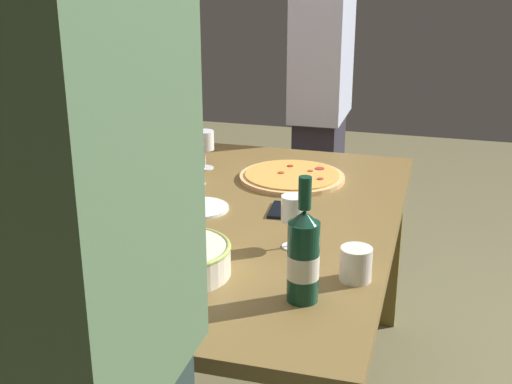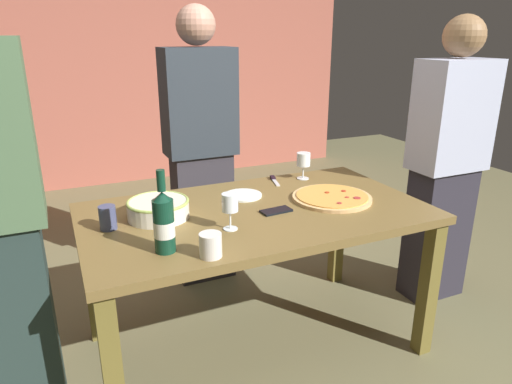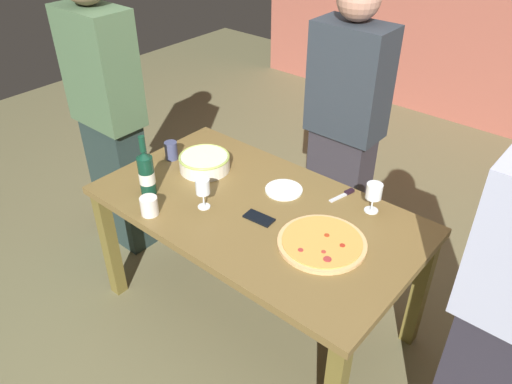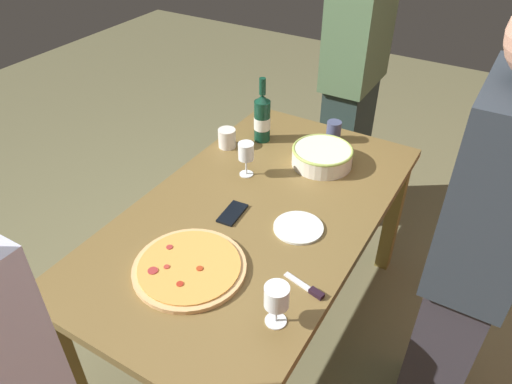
{
  "view_description": "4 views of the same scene",
  "coord_description": "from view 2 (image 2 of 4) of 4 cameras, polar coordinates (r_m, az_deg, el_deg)",
  "views": [
    {
      "loc": [
        -1.97,
        -0.56,
        1.58
      ],
      "look_at": [
        0.0,
        0.0,
        0.84
      ],
      "focal_mm": 47.86,
      "sensor_mm": 36.0,
      "label": 1
    },
    {
      "loc": [
        -0.83,
        -1.84,
        1.53
      ],
      "look_at": [
        0.0,
        0.0,
        0.84
      ],
      "focal_mm": 32.24,
      "sensor_mm": 36.0,
      "label": 2
    },
    {
      "loc": [
        1.27,
        -1.5,
        2.18
      ],
      "look_at": [
        0.0,
        0.0,
        0.84
      ],
      "focal_mm": 34.83,
      "sensor_mm": 36.0,
      "label": 3
    },
    {
      "loc": [
        1.29,
        0.77,
        1.95
      ],
      "look_at": [
        0.0,
        0.0,
        0.84
      ],
      "focal_mm": 33.46,
      "sensor_mm": 36.0,
      "label": 4
    }
  ],
  "objects": [
    {
      "name": "cup_ceramic",
      "position": [
        1.71,
        -5.66,
        -6.58
      ],
      "size": [
        0.08,
        0.08,
        0.09
      ],
      "primitive_type": "cylinder",
      "color": "silver",
      "rests_on": "dining_table"
    },
    {
      "name": "person_guest_left",
      "position": [
        2.85,
        -6.87,
        5.26
      ],
      "size": [
        0.42,
        0.24,
        1.7
      ],
      "rotation": [
        0.0,
        0.0,
        -1.56
      ],
      "color": "#302C33",
      "rests_on": "ground"
    },
    {
      "name": "wine_glass_near_pizza",
      "position": [
        1.91,
        -3.25,
        -1.57
      ],
      "size": [
        0.07,
        0.07,
        0.16
      ],
      "color": "white",
      "rests_on": "dining_table"
    },
    {
      "name": "brick_wall_back",
      "position": [
        5.11,
        -15.65,
        17.78
      ],
      "size": [
        4.82,
        0.16,
        2.96
      ],
      "primitive_type": "cube",
      "color": "#A75746",
      "rests_on": "ground"
    },
    {
      "name": "wine_bottle",
      "position": [
        1.75,
        -11.37,
        -3.62
      ],
      "size": [
        0.08,
        0.08,
        0.32
      ],
      "color": "#0F3826",
      "rests_on": "dining_table"
    },
    {
      "name": "cup_amber",
      "position": [
        2.03,
        -17.92,
        -3.05
      ],
      "size": [
        0.07,
        0.07,
        0.1
      ],
      "primitive_type": "cylinder",
      "color": "#40466A",
      "rests_on": "dining_table"
    },
    {
      "name": "pizza_knife",
      "position": [
        2.59,
        2.25,
        1.53
      ],
      "size": [
        0.06,
        0.16,
        0.02
      ],
      "color": "silver",
      "rests_on": "dining_table"
    },
    {
      "name": "pizza",
      "position": [
        2.32,
        9.41,
        -0.65
      ],
      "size": [
        0.4,
        0.4,
        0.03
      ],
      "color": "#E0AE6F",
      "rests_on": "dining_table"
    },
    {
      "name": "cell_phone",
      "position": [
        2.14,
        2.52,
        -2.35
      ],
      "size": [
        0.15,
        0.08,
        0.01
      ],
      "primitive_type": "cube",
      "rotation": [
        0.0,
        0.0,
        1.65
      ],
      "color": "black",
      "rests_on": "dining_table"
    },
    {
      "name": "wine_glass_by_bottle",
      "position": [
        2.61,
        5.91,
        3.95
      ],
      "size": [
        0.08,
        0.08,
        0.15
      ],
      "color": "white",
      "rests_on": "dining_table"
    },
    {
      "name": "person_host",
      "position": [
        2.84,
        22.53,
        3.12
      ],
      "size": [
        0.42,
        0.24,
        1.63
      ],
      "rotation": [
        0.0,
        0.0,
        -3.13
      ],
      "color": "#2A2732",
      "rests_on": "ground"
    },
    {
      "name": "dining_table",
      "position": [
        2.2,
        0.0,
        -4.45
      ],
      "size": [
        1.6,
        0.9,
        0.75
      ],
      "color": "brown",
      "rests_on": "ground"
    },
    {
      "name": "serving_bowl",
      "position": [
        2.1,
        -12.03,
        -1.97
      ],
      "size": [
        0.28,
        0.28,
        0.08
      ],
      "color": "silver",
      "rests_on": "dining_table"
    },
    {
      "name": "side_plate",
      "position": [
        2.34,
        -1.61,
        -0.4
      ],
      "size": [
        0.19,
        0.19,
        0.01
      ],
      "primitive_type": "cylinder",
      "color": "white",
      "rests_on": "dining_table"
    },
    {
      "name": "ground_plane",
      "position": [
        2.53,
        0.0,
        -18.21
      ],
      "size": [
        8.0,
        8.0,
        0.0
      ],
      "primitive_type": "plane",
      "color": "#6F6A48"
    }
  ]
}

